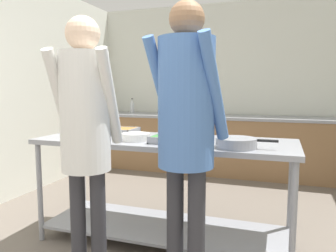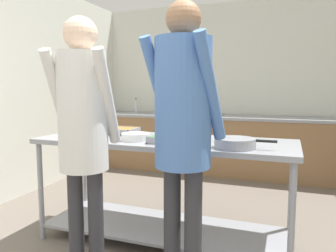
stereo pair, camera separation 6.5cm
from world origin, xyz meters
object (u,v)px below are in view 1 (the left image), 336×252
plate_stack (136,137)px  serving_tray_roast (179,139)px  sauce_pan (236,142)px  water_bottle (132,106)px  serving_tray_vegetables (111,131)px  guest_serving_right (85,123)px  guest_serving_left (186,118)px

plate_stack → serving_tray_roast: bearing=4.6°
sauce_pan → water_bottle: water_bottle is taller
serving_tray_vegetables → water_bottle: water_bottle is taller
sauce_pan → plate_stack: bearing=175.5°
serving_tray_roast → serving_tray_vegetables: bearing=159.3°
serving_tray_vegetables → water_bottle: size_ratio=1.95×
guest_serving_right → serving_tray_roast: bearing=59.9°
plate_stack → serving_tray_roast: 0.36m
plate_stack → water_bottle: bearing=115.7°
serving_tray_roast → guest_serving_right: (-0.40, -0.69, 0.18)m
sauce_pan → guest_serving_left: guest_serving_left is taller
serving_tray_vegetables → guest_serving_right: 1.05m
guest_serving_left → water_bottle: guest_serving_left is taller
serving_tray_roast → sauce_pan: (0.46, -0.09, 0.01)m
serving_tray_roast → water_bottle: 3.07m
guest_serving_left → serving_tray_vegetables: bearing=139.4°
sauce_pan → water_bottle: 3.41m
plate_stack → guest_serving_left: 0.80m
guest_serving_right → water_bottle: size_ratio=7.02×
plate_stack → guest_serving_left: (0.57, -0.51, 0.22)m
plate_stack → guest_serving_left: guest_serving_left is taller
guest_serving_left → sauce_pan: bearing=61.3°
water_bottle → serving_tray_roast: bearing=-58.0°
serving_tray_vegetables → plate_stack: plate_stack is taller
guest_serving_right → plate_stack: bearing=86.6°
serving_tray_vegetables → guest_serving_left: 1.29m
plate_stack → water_bottle: 2.92m
serving_tray_roast → guest_serving_right: 0.81m
sauce_pan → guest_serving_right: guest_serving_right is taller
guest_serving_left → water_bottle: bearing=120.3°
sauce_pan → water_bottle: (-2.08, 2.69, 0.08)m
plate_stack → serving_tray_roast: plate_stack is taller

